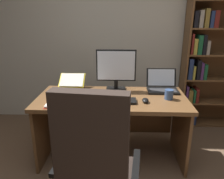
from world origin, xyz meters
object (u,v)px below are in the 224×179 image
Objects in this scene: bookshelf at (212,53)px; pen at (93,94)px; monitor at (116,70)px; notepad at (91,94)px; coffee_mug at (169,94)px; computer_mouse at (145,100)px; open_binder at (69,102)px; keyboard at (115,101)px; desk at (112,111)px; laptop at (162,86)px; reading_stand_with_book at (72,82)px; office_chair at (95,174)px.

bookshelf is 14.85× the size of pen.
monitor is 0.39m from notepad.
coffee_mug reaches higher than notepad.
coffee_mug is at bearing -128.29° from bookshelf.
pen reaches higher than notepad.
computer_mouse reaches higher than open_binder.
open_binder is (-0.45, -0.05, -0.00)m from keyboard.
desk is 4.61× the size of laptop.
laptop is at bearing 94.21° from coffee_mug.
bookshelf is 1.93m from reading_stand_with_book.
laptop is 0.81× the size of open_binder.
reading_stand_with_book reaches higher than notepad.
pen is (-0.13, 0.97, 0.26)m from office_chair.
office_chair is 8.14× the size of pen.
laptop is at bearing 16.64° from desk.
keyboard reaches higher than pen.
notepad is at bearing 160.87° from computer_mouse.
monitor is 0.37m from pen.
monitor is 0.52m from computer_mouse.
notepad is 0.82m from coffee_mug.
open_binder is 4.13× the size of coffee_mug.
computer_mouse is 0.60m from notepad.
office_chair is at bearing -127.41° from coffee_mug.
keyboard is at bearing -144.32° from laptop.
monitor reaches higher than reading_stand_with_book.
notepad is (-1.56, -0.85, -0.32)m from bookshelf.
coffee_mug is at bearing -7.06° from pen.
coffee_mug is at bearing -85.79° from laptop.
monitor is 4.45× the size of computer_mouse.
coffee_mug is (0.82, -0.10, 0.05)m from notepad.
open_binder is (-0.45, -0.42, -0.22)m from monitor.
keyboard is at bearing -141.12° from bookshelf.
office_chair is 2.72× the size of open_binder.
reading_stand_with_book is 0.36m from pen.
office_chair reaches higher than notepad.
office_chair is at bearing -65.90° from open_binder.
office_chair is 0.82m from keyboard.
laptop is 3.35× the size of coffee_mug.
desk is at bearing 148.05° from computer_mouse.
pen is at bearing 141.63° from keyboard.
laptop is at bearing 0.54° from monitor.
office_chair reaches higher than laptop.
computer_mouse is (0.30, 0.00, 0.01)m from keyboard.
notepad is at bearing -176.92° from desk.
office_chair is 3.35× the size of laptop.
bookshelf reaches higher than office_chair.
laptop is (-0.77, -0.66, -0.28)m from bookshelf.
computer_mouse is 0.35× the size of reading_stand_with_book.
bookshelf is at bearing 40.93° from laptop.
laptop is (0.53, 0.00, -0.18)m from monitor.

